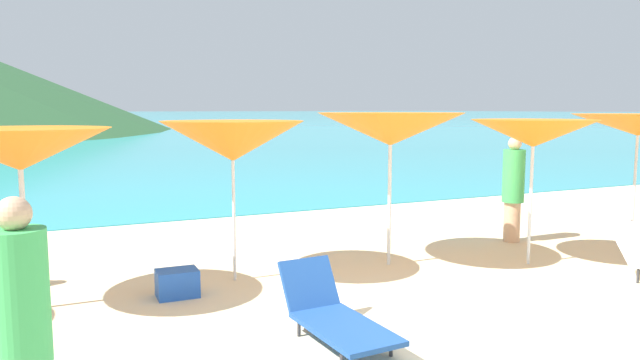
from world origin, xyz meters
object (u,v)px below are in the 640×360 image
at_px(umbrella_3, 233,141).
at_px(umbrella_6, 638,125).
at_px(umbrella_2, 19,150).
at_px(umbrella_5, 533,134).
at_px(lounge_chair_5, 333,314).
at_px(beachgoer_0, 513,187).
at_px(umbrella_4, 390,129).
at_px(beachgoer_1, 20,326).
at_px(cooler_box, 177,283).

height_order(umbrella_3, umbrella_6, umbrella_6).
bearing_deg(umbrella_2, umbrella_5, -7.51).
height_order(umbrella_2, lounge_chair_5, umbrella_2).
bearing_deg(umbrella_5, umbrella_2, 172.49).
xyz_separation_m(umbrella_5, umbrella_6, (2.36, 0.09, 0.10)).
xyz_separation_m(umbrella_6, beachgoer_0, (-1.52, 1.18, -1.08)).
height_order(umbrella_4, umbrella_5, umbrella_4).
xyz_separation_m(umbrella_2, beachgoer_1, (0.05, -3.33, -0.93)).
xyz_separation_m(umbrella_4, umbrella_5, (1.92, -0.85, -0.06)).
bearing_deg(lounge_chair_5, cooler_box, 115.59).
bearing_deg(umbrella_4, umbrella_3, 175.48).
bearing_deg(umbrella_4, lounge_chair_5, -132.03).
bearing_deg(umbrella_5, beachgoer_0, 56.41).
relative_size(umbrella_4, cooler_box, 4.51).
height_order(umbrella_5, beachgoer_0, umbrella_5).
distance_m(lounge_chair_5, beachgoer_0, 5.55).
distance_m(beachgoer_0, cooler_box, 6.03).
bearing_deg(beachgoer_1, umbrella_3, 158.99).
bearing_deg(umbrella_2, beachgoer_1, -89.16).
bearing_deg(cooler_box, umbrella_3, 26.12).
bearing_deg(umbrella_4, cooler_box, -176.23).
bearing_deg(umbrella_4, beachgoer_1, -145.55).
bearing_deg(cooler_box, umbrella_6, -2.77).
xyz_separation_m(beachgoer_0, beachgoer_1, (-7.56, -3.71, -0.03)).
height_order(umbrella_6, beachgoer_0, umbrella_6).
bearing_deg(umbrella_3, umbrella_4, -4.52).
height_order(umbrella_6, beachgoer_1, umbrella_6).
height_order(umbrella_2, umbrella_4, umbrella_4).
height_order(beachgoer_0, beachgoer_1, beachgoer_0).
relative_size(umbrella_2, umbrella_4, 0.96).
bearing_deg(umbrella_3, beachgoer_0, 2.69).
relative_size(lounge_chair_5, beachgoer_0, 0.86).
distance_m(umbrella_2, cooler_box, 2.38).
bearing_deg(beachgoer_1, umbrella_2, -164.73).
height_order(umbrella_4, beachgoer_1, umbrella_4).
bearing_deg(lounge_chair_5, beachgoer_0, 25.70).
distance_m(umbrella_3, lounge_chair_5, 2.95).
distance_m(umbrella_4, beachgoer_0, 2.99).
relative_size(umbrella_2, beachgoer_1, 1.22).
xyz_separation_m(umbrella_4, beachgoer_1, (-4.79, -3.29, -1.09)).
bearing_deg(umbrella_6, lounge_chair_5, -166.64).
relative_size(umbrella_3, beachgoer_1, 1.22).
relative_size(umbrella_3, lounge_chair_5, 1.37).
bearing_deg(lounge_chair_5, umbrella_3, 93.16).
relative_size(beachgoer_0, beachgoer_1, 1.03).
xyz_separation_m(beachgoer_1, cooler_box, (1.62, 3.08, -0.76)).
bearing_deg(beachgoer_1, cooler_box, 166.74).
xyz_separation_m(lounge_chair_5, cooler_box, (-1.14, 2.05, -0.09)).
xyz_separation_m(umbrella_2, umbrella_5, (6.76, -0.89, 0.09)).
xyz_separation_m(umbrella_4, beachgoer_0, (2.77, 0.42, -1.05)).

